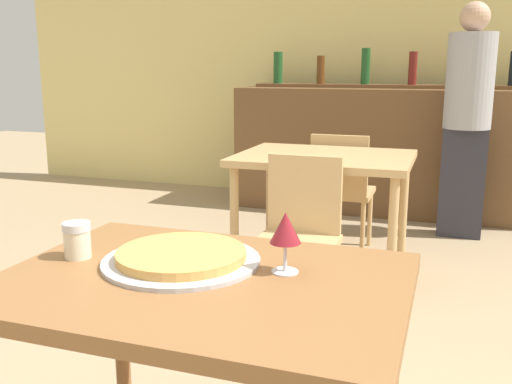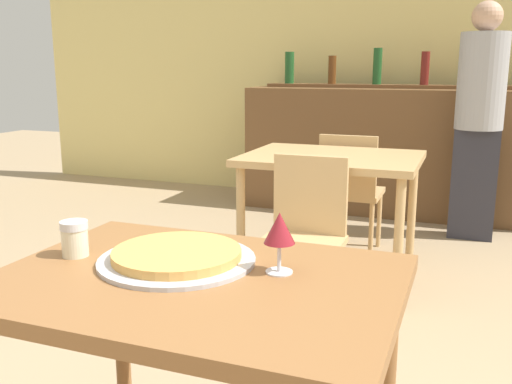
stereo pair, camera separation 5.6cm
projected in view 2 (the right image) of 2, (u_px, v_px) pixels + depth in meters
The scene contains 11 objects.
wall_back at pixel (406, 52), 5.27m from camera, with size 8.00×0.05×2.80m.
dining_table_near at pixel (197, 311), 1.45m from camera, with size 1.02×0.73×0.76m.
dining_table_far at pixel (331, 171), 3.30m from camera, with size 0.99×0.78×0.77m.
bar_counter at pixel (394, 152), 4.99m from camera, with size 2.60×0.56×1.09m.
bar_back_shelf at pixel (400, 80), 4.99m from camera, with size 2.39×0.24×0.34m.
chair_far_side_front at pixel (304, 229), 2.83m from camera, with size 0.40×0.40×0.84m.
chair_far_side_back at pixel (350, 186), 3.85m from camera, with size 0.40×0.40×0.84m.
pizza_tray at pixel (177, 257), 1.53m from camera, with size 0.42×0.42×0.04m.
cheese_shaker at pixel (75, 238), 1.58m from camera, with size 0.08×0.08×0.10m.
person_standing at pixel (479, 114), 4.15m from camera, with size 0.34×0.34×1.72m.
wine_glass at pixel (279, 230), 1.43m from camera, with size 0.08×0.08×0.16m.
Camera 2 is at (0.62, -1.21, 1.27)m, focal length 40.00 mm.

